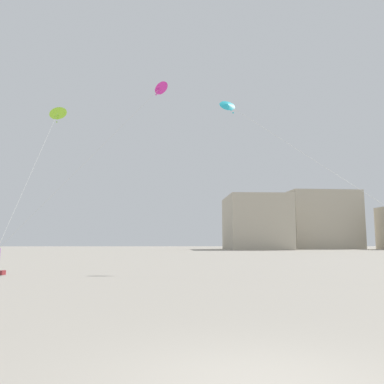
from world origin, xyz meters
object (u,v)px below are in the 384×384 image
Objects in this scene: kite_magenta_diamond at (159,89)px; building_left_hall at (256,223)px; kite_cyan_diamond at (229,106)px; building_centre_hall at (321,220)px; kite_lime_diamond at (58,113)px; handbag_beside_flyer at (3,273)px.

building_left_hall is at bearing 73.27° from kite_magenta_diamond.
kite_cyan_diamond is 0.56× the size of building_centre_hall.
building_left_hall is at bearing 65.82° from kite_lime_diamond.
building_centre_hall is at bearing 58.92° from handbag_beside_flyer.
kite_magenta_diamond is at bearing -106.73° from building_left_hall.
handbag_beside_flyer is at bearing -91.17° from kite_lime_diamond.
kite_lime_diamond is at bearing 88.83° from handbag_beside_flyer.
kite_lime_diamond is at bearing -123.70° from building_centre_hall.
building_left_hall reaches higher than kite_lime_diamond.
kite_lime_diamond reaches higher than kite_cyan_diamond.
building_left_hall is at bearing 77.31° from kite_cyan_diamond.
handbag_beside_flyer is (-27.41, -68.19, -5.98)m from building_left_hall.
building_centre_hall is at bearing 62.43° from kite_magenta_diamond.
kite_cyan_diamond is (4.67, -0.83, -1.42)m from kite_magenta_diamond.
kite_cyan_diamond reaches higher than handbag_beside_flyer.
kite_cyan_diamond is at bearing -10.05° from kite_magenta_diamond.
handbag_beside_flyer is at bearing -154.70° from kite_magenta_diamond.
kite_magenta_diamond reaches higher than kite_lime_diamond.
building_left_hall is 73.74m from handbag_beside_flyer.
kite_cyan_diamond is 67.00m from building_left_hall.
kite_magenta_diamond is 1.06× the size of kite_lime_diamond.
kite_magenta_diamond reaches higher than kite_cyan_diamond.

